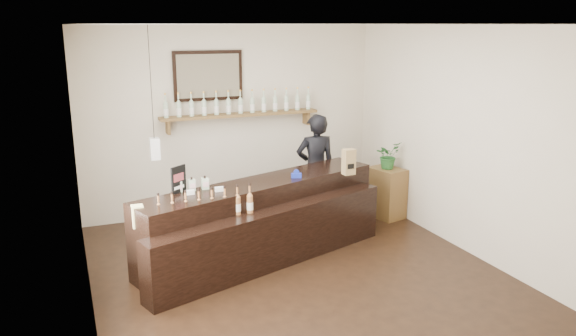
# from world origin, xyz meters

# --- Properties ---
(ground) EXTENTS (5.00, 5.00, 0.00)m
(ground) POSITION_xyz_m (0.00, 0.00, 0.00)
(ground) COLOR black
(ground) RESTS_ON ground
(room_shell) EXTENTS (5.00, 5.00, 5.00)m
(room_shell) POSITION_xyz_m (0.00, 0.00, 1.70)
(room_shell) COLOR beige
(room_shell) RESTS_ON ground
(back_wall_decor) EXTENTS (2.66, 0.96, 1.69)m
(back_wall_decor) POSITION_xyz_m (-0.14, 2.37, 1.75)
(back_wall_decor) COLOR brown
(back_wall_decor) RESTS_ON ground
(counter) EXTENTS (3.34, 1.91, 1.09)m
(counter) POSITION_xyz_m (-0.18, 0.58, 0.44)
(counter) COLOR black
(counter) RESTS_ON ground
(promo_sign) EXTENTS (0.19, 0.15, 0.31)m
(promo_sign) POSITION_xyz_m (-1.20, 0.61, 1.09)
(promo_sign) COLOR black
(promo_sign) RESTS_ON counter
(paper_bag) EXTENTS (0.16, 0.12, 0.33)m
(paper_bag) POSITION_xyz_m (0.98, 0.60, 1.09)
(paper_bag) COLOR #A5854F
(paper_bag) RESTS_ON counter
(tape_dispenser) EXTENTS (0.14, 0.09, 0.11)m
(tape_dispenser) POSITION_xyz_m (0.29, 0.70, 0.97)
(tape_dispenser) COLOR #16289F
(tape_dispenser) RESTS_ON counter
(side_cabinet) EXTENTS (0.48, 0.58, 0.75)m
(side_cabinet) POSITION_xyz_m (2.00, 1.29, 0.37)
(side_cabinet) COLOR brown
(side_cabinet) RESTS_ON ground
(potted_plant) EXTENTS (0.44, 0.42, 0.40)m
(potted_plant) POSITION_xyz_m (2.00, 1.29, 0.94)
(potted_plant) COLOR #276329
(potted_plant) RESTS_ON side_cabinet
(shopkeeper) EXTENTS (0.70, 0.51, 1.78)m
(shopkeeper) POSITION_xyz_m (0.96, 1.55, 0.89)
(shopkeeper) COLOR black
(shopkeeper) RESTS_ON ground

